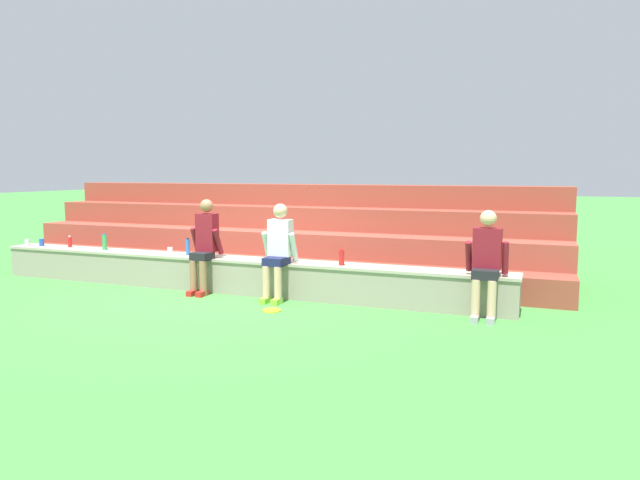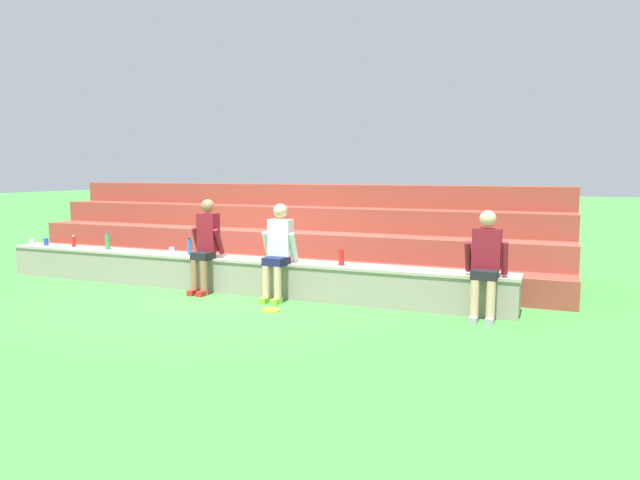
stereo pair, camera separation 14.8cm
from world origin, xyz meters
The scene contains 14 objects.
ground_plane centered at (0.00, 0.00, 0.00)m, with size 80.00×80.00×0.00m, color #428E3D.
stone_seating_wall centered at (0.00, 0.24, 0.29)m, with size 8.75×0.51×0.54m.
brick_bleachers centered at (0.00, 2.33, 0.61)m, with size 10.18×2.41×1.63m.
person_far_left centered at (-0.27, 0.01, 0.77)m, with size 0.49×0.53×1.46m.
person_left_of_center centered at (1.01, -0.03, 0.76)m, with size 0.52×0.55×1.42m.
person_center centered at (3.94, -0.01, 0.75)m, with size 0.54×0.54×1.39m.
water_bottle_near_left centered at (-2.44, 0.25, 0.67)m, with size 0.08×0.08×0.28m.
water_bottle_near_right centered at (-3.25, 0.29, 0.64)m, with size 0.06×0.06×0.20m.
water_bottle_mid_left centered at (1.91, 0.19, 0.65)m, with size 0.08×0.08×0.24m.
water_bottle_center_gap centered at (-0.74, 0.25, 0.67)m, with size 0.07×0.07×0.28m.
plastic_cup_left_end centered at (-4.24, 0.25, 0.59)m, with size 0.08×0.08×0.11m, color white.
plastic_cup_middle centered at (-3.87, 0.24, 0.60)m, with size 0.08×0.08×0.13m, color blue.
plastic_cup_right_end centered at (-1.05, 0.20, 0.60)m, with size 0.08×0.08×0.11m, color white.
frisbee centered at (1.21, -0.68, 0.01)m, with size 0.25×0.25×0.02m, color yellow.
Camera 2 is at (4.70, -7.43, 1.88)m, focal length 31.98 mm.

